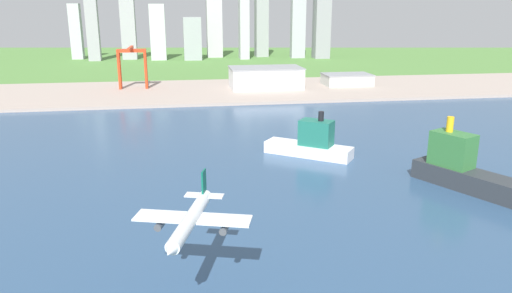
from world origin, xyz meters
The scene contains 10 objects.
ground_plane centered at (0.00, 300.00, 0.00)m, with size 2400.00×2400.00×0.00m, color #52853D.
water_bay centered at (0.00, 240.00, 0.07)m, with size 840.00×360.00×0.15m, color #2D4C70.
industrial_pier centered at (0.00, 490.00, 1.25)m, with size 840.00×140.00×2.50m, color #AA998D.
airplane_landing centered at (-25.77, 147.07, 24.05)m, with size 31.71×36.74×11.88m.
ferry_boat centered at (41.60, 272.94, 7.34)m, with size 45.51×37.93×24.95m.
container_barge centered at (94.81, 216.18, 8.72)m, with size 33.93×50.41×30.60m.
port_crane_red centered at (-70.65, 508.19, 31.84)m, with size 27.15×43.83×40.27m.
warehouse_main centered at (56.25, 494.09, 12.60)m, with size 69.57×41.77×20.15m.
warehouse_annex centered at (140.58, 498.62, 8.19)m, with size 47.23×31.61×11.33m.
distant_skyline centered at (33.48, 820.49, 54.53)m, with size 405.74×70.25×149.14m.
Camera 1 is at (-27.25, 30.31, 76.62)m, focal length 33.99 mm.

